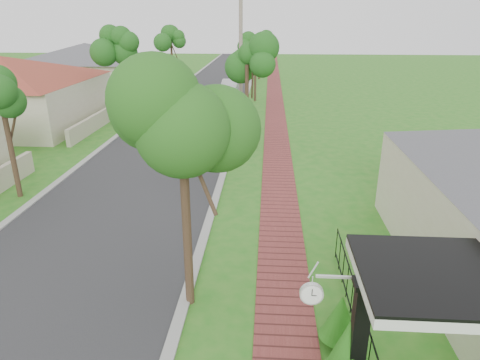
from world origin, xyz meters
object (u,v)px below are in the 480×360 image
(utility_pole, at_px, (241,62))
(porch_post, at_px, (358,343))
(parked_car_white, at_px, (230,87))
(parked_car_red, at_px, (213,116))
(station_clock, at_px, (313,292))
(near_tree, at_px, (181,120))

(utility_pole, bearing_deg, porch_post, -80.14)
(parked_car_white, bearing_deg, utility_pole, -80.58)
(parked_car_red, distance_m, station_clock, 21.43)
(near_tree, xyz_separation_m, station_clock, (2.88, -2.10, -2.91))
(utility_pole, height_order, station_clock, utility_pole)
(parked_car_white, bearing_deg, station_clock, -80.93)
(porch_post, height_order, station_clock, porch_post)
(parked_car_red, xyz_separation_m, station_clock, (4.68, -20.87, 1.20))
(utility_pole, bearing_deg, station_clock, -82.31)
(parked_car_white, bearing_deg, near_tree, -85.58)
(parked_car_red, xyz_separation_m, utility_pole, (1.90, -0.27, 3.53))
(parked_car_white, xyz_separation_m, near_tree, (1.80, -31.60, 4.17))
(near_tree, relative_size, station_clock, 5.64)
(utility_pole, distance_m, station_clock, 20.92)
(station_clock, bearing_deg, near_tree, 143.92)
(porch_post, height_order, near_tree, near_tree)
(porch_post, relative_size, parked_car_red, 0.57)
(utility_pole, bearing_deg, parked_car_red, 171.77)
(parked_car_red, bearing_deg, utility_pole, -20.08)
(near_tree, relative_size, utility_pole, 0.72)
(near_tree, height_order, station_clock, near_tree)
(parked_car_red, xyz_separation_m, near_tree, (1.80, -18.77, 4.11))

